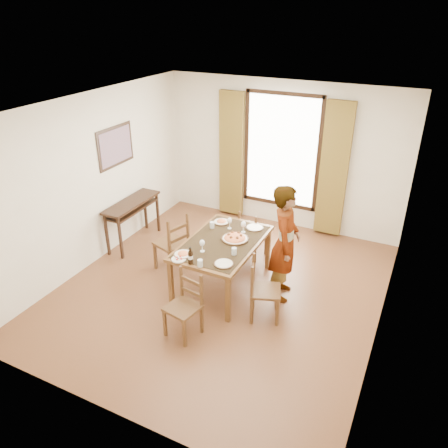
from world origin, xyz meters
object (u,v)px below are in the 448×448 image
at_px(man, 285,243).
at_px(dining_table, 223,245).
at_px(pasta_platter, 235,237).
at_px(console_table, 132,208).

bearing_deg(man, dining_table, 87.20).
height_order(man, pasta_platter, man).
height_order(console_table, dining_table, console_table).
xyz_separation_m(console_table, dining_table, (1.99, -0.49, 0.00)).
distance_m(console_table, man, 2.91).
bearing_deg(dining_table, man, 10.33).
bearing_deg(console_table, man, -6.55).
bearing_deg(man, console_table, 70.31).
bearing_deg(dining_table, pasta_platter, 41.97).
xyz_separation_m(man, pasta_platter, (-0.75, -0.04, -0.05)).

